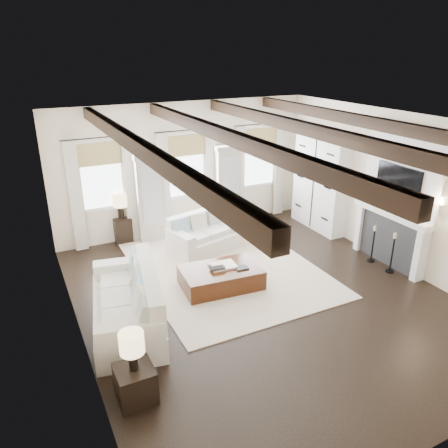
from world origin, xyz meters
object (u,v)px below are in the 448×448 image
side_table_front (136,384)px  sofa_back (210,234)px  sofa_left (131,304)px  ottoman (221,278)px  side_table_back (123,230)px

side_table_front → sofa_back: bearing=53.6°
sofa_left → ottoman: bearing=14.3°
sofa_left → side_table_back: sofa_left is taller
sofa_back → ottoman: 1.85m
sofa_back → side_table_front: (-2.88, -3.90, -0.10)m
sofa_left → side_table_back: 3.56m
sofa_left → ottoman: size_ratio=1.63×
side_table_front → sofa_left: bearing=76.4°
sofa_back → sofa_left: sofa_left is taller
sofa_back → ottoman: (-0.58, -1.76, -0.14)m
side_table_front → side_table_back: (1.14, 5.14, 0.05)m
ottoman → side_table_front: side_table_front is taller
ottoman → sofa_left: bearing=-160.9°
sofa_left → side_table_back: bearing=78.0°
side_table_front → side_table_back: size_ratio=0.82×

